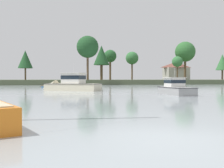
# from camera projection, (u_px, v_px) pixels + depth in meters

# --- Properties ---
(ground_plane) EXTENTS (422.27, 422.27, 0.00)m
(ground_plane) POSITION_uv_depth(u_px,v_px,m) (166.00, 137.00, 7.96)
(ground_plane) COLOR #939EA3
(far_shore_bank) EXTENTS (190.02, 50.90, 1.46)m
(far_shore_bank) POSITION_uv_depth(u_px,v_px,m) (69.00, 82.00, 101.76)
(far_shore_bank) COLOR #4C563D
(far_shore_bank) RESTS_ON ground
(cruiser_grey) EXTENTS (2.23, 6.48, 3.70)m
(cruiser_grey) POSITION_uv_depth(u_px,v_px,m) (174.00, 90.00, 30.14)
(cruiser_grey) COLOR gray
(cruiser_grey) RESTS_ON ground
(dinghy_skyblue) EXTENTS (1.26, 2.82, 0.54)m
(dinghy_skyblue) POSITION_uv_depth(u_px,v_px,m) (44.00, 87.00, 54.33)
(dinghy_skyblue) COLOR #669ECC
(dinghy_skyblue) RESTS_ON ground
(cruiser_cream) EXTENTS (9.40, 7.19, 5.07)m
(cruiser_cream) POSITION_uv_depth(u_px,v_px,m) (68.00, 87.00, 39.66)
(cruiser_cream) COLOR beige
(cruiser_cream) RESTS_ON ground
(mooring_buoy_orange) EXTENTS (0.37, 0.37, 0.43)m
(mooring_buoy_orange) POSITION_uv_depth(u_px,v_px,m) (178.00, 90.00, 39.76)
(mooring_buoy_orange) COLOR orange
(mooring_buoy_orange) RESTS_ON ground
(shore_tree_far_left) EXTENTS (4.72, 4.72, 11.23)m
(shore_tree_far_left) POSITION_uv_depth(u_px,v_px,m) (110.00, 57.00, 100.35)
(shore_tree_far_left) COLOR brown
(shore_tree_far_left) RESTS_ON far_shore_bank
(shore_tree_right) EXTENTS (7.35, 7.35, 13.93)m
(shore_tree_right) POSITION_uv_depth(u_px,v_px,m) (185.00, 52.00, 97.85)
(shore_tree_right) COLOR brown
(shore_tree_right) RESTS_ON far_shore_bank
(shore_tree_center) EXTENTS (4.21, 4.21, 8.54)m
(shore_tree_center) POSITION_uv_depth(u_px,v_px,m) (25.00, 59.00, 77.21)
(shore_tree_center) COLOR brown
(shore_tree_center) RESTS_ON far_shore_bank
(shore_tree_far_right) EXTENTS (5.27, 5.27, 11.36)m
(shore_tree_far_right) POSITION_uv_depth(u_px,v_px,m) (101.00, 56.00, 88.60)
(shore_tree_far_right) COLOR brown
(shore_tree_far_right) RESTS_ON far_shore_bank
(shore_tree_left) EXTENTS (3.71, 3.71, 8.11)m
(shore_tree_left) POSITION_uv_depth(u_px,v_px,m) (177.00, 62.00, 92.22)
(shore_tree_left) COLOR brown
(shore_tree_left) RESTS_ON far_shore_bank
(shore_tree_center_left) EXTENTS (5.15, 5.15, 11.31)m
(shore_tree_center_left) POSITION_uv_depth(u_px,v_px,m) (132.00, 58.00, 108.11)
(shore_tree_center_left) COLOR brown
(shore_tree_center_left) RESTS_ON far_shore_bank
(shore_tree_left_mid) EXTENTS (5.48, 5.48, 10.77)m
(shore_tree_left_mid) POSITION_uv_depth(u_px,v_px,m) (222.00, 62.00, 113.87)
(shore_tree_left_mid) COLOR brown
(shore_tree_left_mid) RESTS_ON far_shore_bank
(shore_tree_inland_b) EXTENTS (6.57, 6.57, 13.15)m
(shore_tree_inland_b) POSITION_uv_depth(u_px,v_px,m) (88.00, 47.00, 79.82)
(shore_tree_inland_b) COLOR brown
(shore_tree_inland_b) RESTS_ON far_shore_bank
(cottage_near_water) EXTENTS (10.88, 8.08, 8.11)m
(cottage_near_water) POSITION_uv_depth(u_px,v_px,m) (176.00, 70.00, 121.69)
(cottage_near_water) COLOR #9E998E
(cottage_near_water) RESTS_ON far_shore_bank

